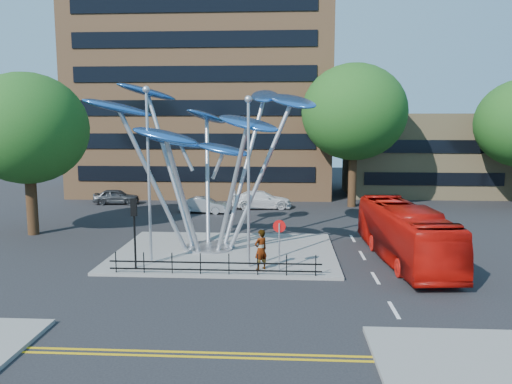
# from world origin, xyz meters

# --- Properties ---
(ground) EXTENTS (120.00, 120.00, 0.00)m
(ground) POSITION_xyz_m (0.00, 0.00, 0.00)
(ground) COLOR black
(ground) RESTS_ON ground
(traffic_island) EXTENTS (12.00, 9.00, 0.15)m
(traffic_island) POSITION_xyz_m (-1.00, 6.00, 0.07)
(traffic_island) COLOR slate
(traffic_island) RESTS_ON ground
(double_yellow_near) EXTENTS (40.00, 0.12, 0.01)m
(double_yellow_near) POSITION_xyz_m (0.00, -6.00, 0.01)
(double_yellow_near) COLOR gold
(double_yellow_near) RESTS_ON ground
(double_yellow_far) EXTENTS (40.00, 0.12, 0.01)m
(double_yellow_far) POSITION_xyz_m (0.00, -6.30, 0.01)
(double_yellow_far) COLOR gold
(double_yellow_far) RESTS_ON ground
(brick_tower) EXTENTS (25.00, 15.00, 30.00)m
(brick_tower) POSITION_xyz_m (-6.00, 32.00, 15.00)
(brick_tower) COLOR #996943
(brick_tower) RESTS_ON ground
(low_building_near) EXTENTS (15.00, 8.00, 8.00)m
(low_building_near) POSITION_xyz_m (16.00, 30.00, 4.00)
(low_building_near) COLOR tan
(low_building_near) RESTS_ON ground
(tree_right) EXTENTS (8.80, 8.80, 12.11)m
(tree_right) POSITION_xyz_m (8.00, 22.00, 8.04)
(tree_right) COLOR black
(tree_right) RESTS_ON ground
(tree_left) EXTENTS (7.60, 7.60, 10.32)m
(tree_left) POSITION_xyz_m (-14.00, 10.00, 6.79)
(tree_left) COLOR black
(tree_left) RESTS_ON ground
(leaf_sculpture) EXTENTS (12.72, 9.54, 9.51)m
(leaf_sculpture) POSITION_xyz_m (-2.07, 6.68, 6.87)
(leaf_sculpture) COLOR #9EA0A5
(leaf_sculpture) RESTS_ON traffic_island
(street_lamp_left) EXTENTS (0.36, 0.36, 8.80)m
(street_lamp_left) POSITION_xyz_m (-4.50, 3.50, 5.36)
(street_lamp_left) COLOR #9EA0A5
(street_lamp_left) RESTS_ON traffic_island
(street_lamp_right) EXTENTS (0.36, 0.36, 8.30)m
(street_lamp_right) POSITION_xyz_m (0.50, 3.00, 5.09)
(street_lamp_right) COLOR #9EA0A5
(street_lamp_right) RESTS_ON traffic_island
(traffic_light_island) EXTENTS (0.28, 0.18, 3.42)m
(traffic_light_island) POSITION_xyz_m (-5.00, 2.50, 2.61)
(traffic_light_island) COLOR black
(traffic_light_island) RESTS_ON traffic_island
(no_entry_sign_island) EXTENTS (0.60, 0.10, 2.45)m
(no_entry_sign_island) POSITION_xyz_m (2.00, 2.52, 1.82)
(no_entry_sign_island) COLOR #9EA0A5
(no_entry_sign_island) RESTS_ON traffic_island
(pedestrian_railing_front) EXTENTS (10.00, 0.06, 1.00)m
(pedestrian_railing_front) POSITION_xyz_m (-1.00, 1.70, 0.55)
(pedestrian_railing_front) COLOR black
(pedestrian_railing_front) RESTS_ON traffic_island
(red_bus) EXTENTS (3.32, 10.74, 2.94)m
(red_bus) POSITION_xyz_m (8.50, 5.05, 1.47)
(red_bus) COLOR #B30E08
(red_bus) RESTS_ON ground
(pedestrian) EXTENTS (0.85, 0.82, 1.97)m
(pedestrian) POSITION_xyz_m (1.12, 2.58, 1.13)
(pedestrian) COLOR gray
(pedestrian) RESTS_ON traffic_island
(parked_car_left) EXTENTS (4.07, 1.89, 1.35)m
(parked_car_left) POSITION_xyz_m (-12.68, 22.22, 0.67)
(parked_car_left) COLOR #383B3F
(parked_car_left) RESTS_ON ground
(parked_car_mid) EXTENTS (3.99, 1.78, 1.27)m
(parked_car_mid) POSITION_xyz_m (-4.20, 18.29, 0.64)
(parked_car_mid) COLOR #A7AAAE
(parked_car_mid) RESTS_ON ground
(parked_car_right) EXTENTS (5.23, 2.56, 1.46)m
(parked_car_right) POSITION_xyz_m (0.30, 20.72, 0.73)
(parked_car_right) COLOR silver
(parked_car_right) RESTS_ON ground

